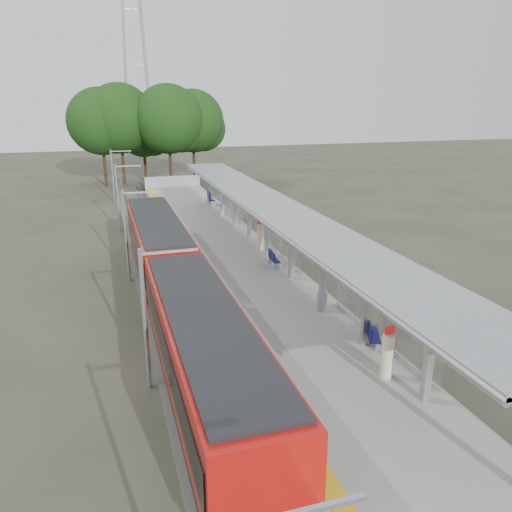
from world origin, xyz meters
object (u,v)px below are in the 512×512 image
(train, at_px, (175,284))
(info_pillar_far, at_px, (260,237))
(bench_far, at_px, (210,198))
(litter_bin, at_px, (322,301))
(bench_near, at_px, (371,333))
(bench_mid, at_px, (273,258))
(info_pillar_near, at_px, (387,355))

(train, height_order, info_pillar_far, train)
(bench_far, height_order, litter_bin, bench_far)
(bench_near, height_order, bench_far, bench_far)
(train, distance_m, info_pillar_far, 9.85)
(bench_near, bearing_deg, info_pillar_far, 114.04)
(bench_near, bearing_deg, bench_far, 113.80)
(bench_far, xyz_separation_m, litter_bin, (-0.13, -24.89, -0.14))
(bench_mid, xyz_separation_m, info_pillar_far, (0.31, 3.43, 0.36))
(bench_far, relative_size, info_pillar_near, 0.89)
(train, relative_size, litter_bin, 29.77)
(bench_mid, distance_m, info_pillar_far, 3.46)
(bench_far, xyz_separation_m, info_pillar_near, (-0.36, -30.82, 0.23))
(bench_mid, xyz_separation_m, litter_bin, (0.08, -6.60, -0.02))
(litter_bin, bearing_deg, bench_near, -83.33)
(train, distance_m, litter_bin, 6.84)
(info_pillar_far, bearing_deg, bench_near, -70.62)
(bench_far, distance_m, info_pillar_far, 14.86)
(bench_near, height_order, info_pillar_far, info_pillar_far)
(train, relative_size, bench_far, 16.07)
(train, distance_m, bench_far, 23.16)
(bench_near, bearing_deg, info_pillar_near, -83.55)
(train, bearing_deg, info_pillar_near, -54.79)
(info_pillar_near, distance_m, info_pillar_far, 15.97)
(train, relative_size, bench_near, 17.59)
(bench_mid, bearing_deg, litter_bin, -85.76)
(bench_near, xyz_separation_m, litter_bin, (-0.43, 3.70, -0.08))
(bench_mid, relative_size, bench_far, 0.80)
(bench_far, height_order, info_pillar_far, info_pillar_far)
(bench_near, height_order, litter_bin, bench_near)
(bench_far, relative_size, info_pillar_far, 0.88)
(bench_far, distance_m, info_pillar_near, 30.82)
(info_pillar_far, relative_size, litter_bin, 2.09)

